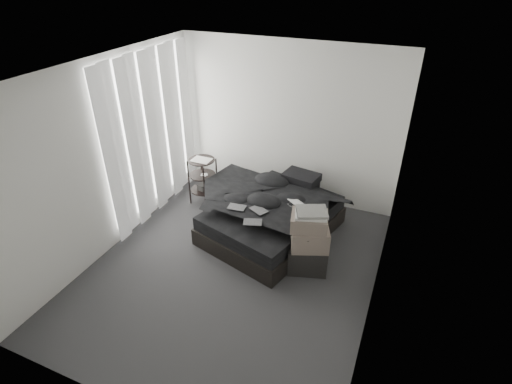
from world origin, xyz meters
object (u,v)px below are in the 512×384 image
at_px(side_stand, 203,182).
at_px(box_lower, 307,257).
at_px(bed, 272,225).
at_px(laptop, 295,200).

xyz_separation_m(side_stand, box_lower, (2.08, -0.93, -0.21)).
distance_m(bed, side_stand, 1.44).
bearing_deg(box_lower, bed, 142.19).
xyz_separation_m(bed, laptop, (0.35, -0.05, 0.57)).
bearing_deg(side_stand, bed, -15.29).
bearing_deg(box_lower, side_stand, 155.95).
xyz_separation_m(bed, side_stand, (-1.36, 0.37, 0.26)).
relative_size(bed, side_stand, 2.42).
bearing_deg(bed, box_lower, -21.81).
xyz_separation_m(laptop, box_lower, (0.36, -0.50, -0.51)).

